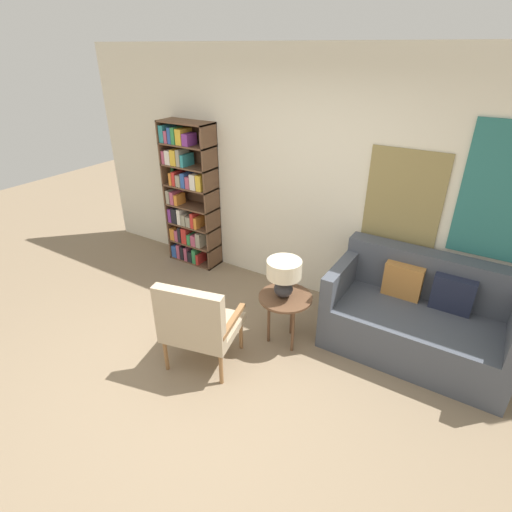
% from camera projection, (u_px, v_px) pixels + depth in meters
% --- Properties ---
extents(ground_plane, '(14.00, 14.00, 0.00)m').
position_uv_depth(ground_plane, '(204.00, 393.00, 3.45)').
color(ground_plane, '#847056').
extents(wall_back, '(6.40, 0.08, 2.70)m').
position_uv_depth(wall_back, '(318.00, 182.00, 4.30)').
color(wall_back, silver).
rests_on(wall_back, ground_plane).
extents(bookshelf, '(0.70, 0.30, 1.87)m').
position_uv_depth(bookshelf, '(188.00, 199.00, 5.18)').
color(bookshelf, brown).
rests_on(bookshelf, ground_plane).
extents(armchair, '(0.74, 0.70, 0.90)m').
position_uv_depth(armchair, '(197.00, 322.00, 3.50)').
color(armchair, olive).
rests_on(armchair, ground_plane).
extents(couch, '(1.65, 0.88, 0.92)m').
position_uv_depth(couch, '(418.00, 318.00, 3.81)').
color(couch, '#474C56').
rests_on(couch, ground_plane).
extents(side_table, '(0.51, 0.51, 0.54)m').
position_uv_depth(side_table, '(285.00, 302.00, 3.82)').
color(side_table, brown).
rests_on(side_table, ground_plane).
extents(table_lamp, '(0.33, 0.33, 0.38)m').
position_uv_depth(table_lamp, '(284.00, 273.00, 3.69)').
color(table_lamp, '#2D2D33').
rests_on(table_lamp, side_table).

